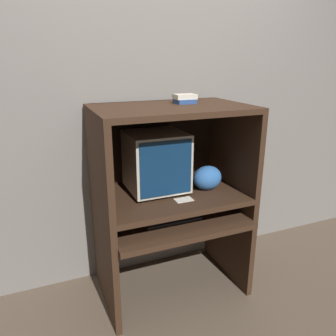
# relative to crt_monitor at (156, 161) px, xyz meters

# --- Properties ---
(ground_plane) EXTENTS (12.00, 12.00, 0.00)m
(ground_plane) POSITION_rel_crt_monitor_xyz_m (0.08, -0.40, -0.97)
(ground_plane) COLOR brown
(wall_back) EXTENTS (6.00, 0.06, 2.60)m
(wall_back) POSITION_rel_crt_monitor_xyz_m (0.08, 0.30, 0.33)
(wall_back) COLOR gray
(wall_back) RESTS_ON ground_plane
(desk_base) EXTENTS (1.00, 0.69, 0.61)m
(desk_base) POSITION_rel_crt_monitor_xyz_m (0.08, -0.12, -0.57)
(desk_base) COLOR #382316
(desk_base) RESTS_ON ground_plane
(desk_monitor_shelf) EXTENTS (1.00, 0.64, 0.15)m
(desk_monitor_shelf) POSITION_rel_crt_monitor_xyz_m (0.08, -0.08, -0.25)
(desk_monitor_shelf) COLOR #382316
(desk_monitor_shelf) RESTS_ON desk_base
(hutch_upper) EXTENTS (1.00, 0.64, 0.59)m
(hutch_upper) POSITION_rel_crt_monitor_xyz_m (0.08, -0.04, 0.19)
(hutch_upper) COLOR #382316
(hutch_upper) RESTS_ON desk_monitor_shelf
(crt_monitor) EXTENTS (0.38, 0.37, 0.41)m
(crt_monitor) POSITION_rel_crt_monitor_xyz_m (0.00, 0.00, 0.00)
(crt_monitor) COLOR beige
(crt_monitor) RESTS_ON desk_monitor_shelf
(keyboard) EXTENTS (0.38, 0.13, 0.03)m
(keyboard) POSITION_rel_crt_monitor_xyz_m (0.04, -0.20, -0.35)
(keyboard) COLOR black
(keyboard) RESTS_ON desk_base
(mouse) EXTENTS (0.07, 0.05, 0.03)m
(mouse) POSITION_rel_crt_monitor_xyz_m (0.30, -0.18, -0.35)
(mouse) COLOR #28282B
(mouse) RESTS_ON desk_base
(snack_bag) EXTENTS (0.21, 0.16, 0.17)m
(snack_bag) POSITION_rel_crt_monitor_xyz_m (0.34, -0.11, -0.13)
(snack_bag) COLOR #336BB7
(snack_bag) RESTS_ON desk_monitor_shelf
(book_stack) EXTENTS (0.14, 0.11, 0.06)m
(book_stack) POSITION_rel_crt_monitor_xyz_m (0.21, -0.00, 0.41)
(book_stack) COLOR navy
(book_stack) RESTS_ON hutch_upper
(paper_card) EXTENTS (0.12, 0.08, 0.00)m
(paper_card) POSITION_rel_crt_monitor_xyz_m (0.11, -0.22, -0.21)
(paper_card) COLOR beige
(paper_card) RESTS_ON desk_monitor_shelf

